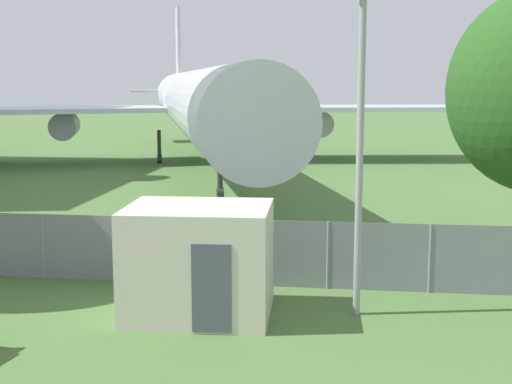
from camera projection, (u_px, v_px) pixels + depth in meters
perimeter_fence at (135, 249)px, 18.82m from camera, size 56.07×0.07×1.76m
airplane at (195, 102)px, 44.36m from camera, size 39.36×47.26×11.54m
portable_cabin at (199, 261)px, 16.07m from camera, size 3.32×2.70×2.51m
light_mast at (361, 114)px, 15.58m from camera, size 0.44×0.44×7.41m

